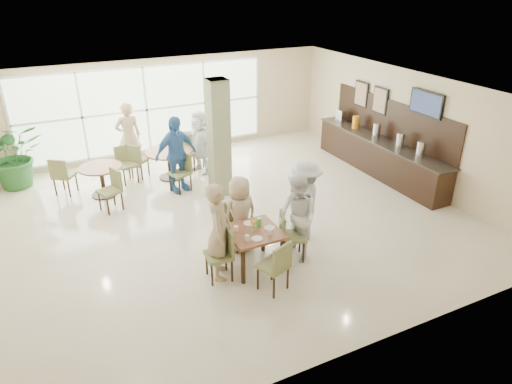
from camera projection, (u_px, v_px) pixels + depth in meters
name	position (u px, v px, depth m)	size (l,w,h in m)	color
ground	(224.00, 217.00, 10.14)	(10.00, 10.00, 0.00)	beige
room_shell	(222.00, 145.00, 9.40)	(10.00, 10.00, 10.00)	white
window_bank	(147.00, 110.00, 12.95)	(7.00, 0.04, 7.00)	silver
column	(219.00, 139.00, 10.66)	(0.45, 0.45, 2.80)	#757B55
main_table	(254.00, 235.00, 8.17)	(0.93, 0.93, 0.75)	brown
round_table_left	(101.00, 174.00, 10.93)	(1.02, 1.02, 0.75)	brown
round_table_right	(169.00, 157.00, 11.86)	(1.20, 1.20, 0.75)	brown
chairs_main_table	(256.00, 245.00, 8.23)	(2.01, 2.05, 0.95)	olive
chairs_table_left	(101.00, 177.00, 10.98)	(2.09, 1.99, 0.95)	olive
chairs_table_right	(171.00, 161.00, 11.88)	(2.12, 1.95, 0.95)	olive
tabletop_clutter	(255.00, 228.00, 8.10)	(0.72, 0.75, 0.21)	white
buffet_counter	(379.00, 154.00, 12.17)	(0.64, 4.70, 1.95)	black
wall_tv	(426.00, 103.00, 10.67)	(0.06, 1.00, 0.58)	black
framed_art_a	(380.00, 100.00, 12.10)	(0.05, 0.55, 0.70)	black
framed_art_b	(361.00, 94.00, 12.75)	(0.05, 0.55, 0.70)	black
potted_plant	(14.00, 155.00, 11.30)	(1.48, 1.48, 1.64)	#255E28
teen_left	(219.00, 231.00, 7.83)	(0.66, 0.43, 1.80)	tan
teen_far	(240.00, 214.00, 8.69)	(0.74, 0.40, 1.52)	tan
teen_right	(297.00, 218.00, 8.36)	(0.82, 0.64, 1.69)	white
teen_standing	(305.00, 200.00, 9.05)	(1.08, 0.62, 1.67)	#B4B5B7
adult_a	(176.00, 155.00, 11.00)	(1.11, 0.63, 1.90)	#3A70AF
adult_b	(200.00, 142.00, 12.14)	(1.56, 0.67, 1.68)	white
adult_standing	(129.00, 136.00, 12.27)	(0.68, 0.45, 1.87)	tan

